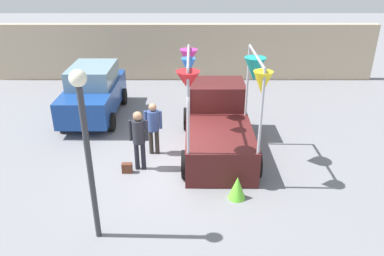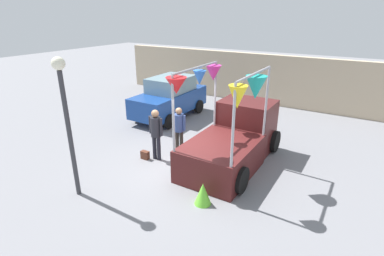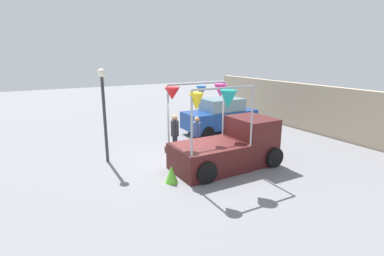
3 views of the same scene
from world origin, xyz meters
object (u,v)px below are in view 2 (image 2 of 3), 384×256
parked_car (170,97)px  person_vendor (179,126)px  vendor_truck (235,135)px  person_customer (156,130)px  folded_kite_bundle_lime (203,194)px  street_lamp (65,109)px  handbag (145,155)px

parked_car → person_vendor: 3.80m
vendor_truck → person_customer: 2.59m
vendor_truck → folded_kite_bundle_lime: 2.79m
person_customer → street_lamp: (-0.57, -2.76, 1.37)m
parked_car → handbag: 4.46m
handbag → street_lamp: street_lamp is taller
handbag → folded_kite_bundle_lime: size_ratio=0.47×
person_vendor → handbag: (-0.66, -1.10, -0.83)m
parked_car → person_customer: 4.37m
vendor_truck → person_vendor: size_ratio=2.55×
handbag → folded_kite_bundle_lime: 3.15m
parked_car → person_vendor: parked_car is taller
person_customer → street_lamp: size_ratio=0.47×
person_customer → person_vendor: person_customer is taller
vendor_truck → parked_car: size_ratio=1.03×
vendor_truck → parked_car: (-4.36, 2.49, 0.06)m
vendor_truck → folded_kite_bundle_lime: bearing=-82.9°
person_vendor → handbag: 1.53m
vendor_truck → handbag: size_ratio=14.73×
person_vendor → person_customer: bearing=-108.7°
street_lamp → folded_kite_bundle_lime: 4.02m
vendor_truck → folded_kite_bundle_lime: (0.34, -2.71, -0.58)m
parked_car → folded_kite_bundle_lime: bearing=-47.9°
person_vendor → folded_kite_bundle_lime: size_ratio=2.70×
street_lamp → vendor_truck: bearing=55.6°
vendor_truck → parked_car: vendor_truck is taller
person_vendor → street_lamp: size_ratio=0.44×
person_customer → street_lamp: street_lamp is taller
person_vendor → street_lamp: street_lamp is taller
parked_car → vendor_truck: bearing=-29.7°
vendor_truck → handbag: (-2.57, -1.52, -0.74)m
vendor_truck → person_vendor: bearing=-167.8°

